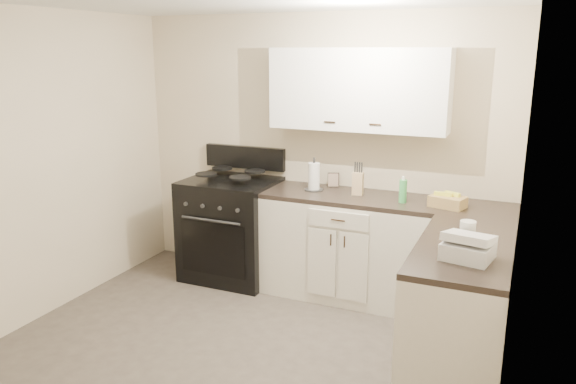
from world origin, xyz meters
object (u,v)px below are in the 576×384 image
at_px(stove, 232,231).
at_px(wicker_basket, 448,202).
at_px(knife_block, 358,183).
at_px(paper_towel, 314,177).
at_px(countertop_grill, 468,251).

height_order(stove, wicker_basket, wicker_basket).
xyz_separation_m(knife_block, paper_towel, (-0.41, -0.00, 0.03)).
height_order(knife_block, paper_towel, paper_towel).
bearing_deg(stove, paper_towel, 4.41).
distance_m(wicker_basket, countertop_grill, 1.17).
distance_m(stove, knife_block, 1.36).
bearing_deg(wicker_basket, knife_block, 172.73).
relative_size(stove, knife_block, 5.18).
bearing_deg(stove, knife_block, 3.05).
height_order(paper_towel, wicker_basket, paper_towel).
bearing_deg(paper_towel, stove, -175.59).
distance_m(paper_towel, countertop_grill, 1.92).
bearing_deg(countertop_grill, wicker_basket, 114.49).
bearing_deg(knife_block, wicker_basket, -13.08).
relative_size(knife_block, paper_towel, 0.80).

